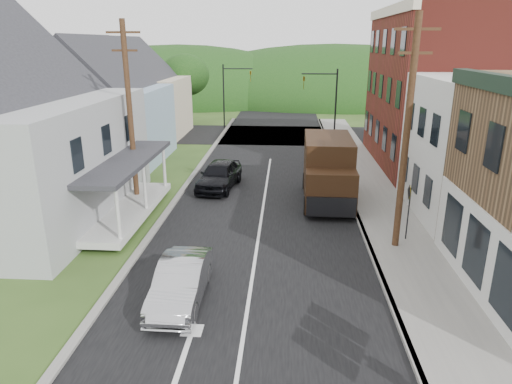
% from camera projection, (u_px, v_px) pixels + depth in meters
% --- Properties ---
extents(ground, '(120.00, 120.00, 0.00)m').
position_uv_depth(ground, '(251.00, 287.00, 15.57)').
color(ground, '#2D4719').
rests_on(ground, ground).
extents(road, '(9.00, 90.00, 0.02)m').
position_uv_depth(road, '(265.00, 195.00, 25.05)').
color(road, black).
rests_on(road, ground).
extents(cross_road, '(60.00, 9.00, 0.02)m').
position_uv_depth(cross_road, '(274.00, 135.00, 41.17)').
color(cross_road, black).
rests_on(cross_road, ground).
extents(sidewalk_right, '(2.80, 55.00, 0.15)m').
position_uv_depth(sidewalk_right, '(381.00, 208.00, 22.76)').
color(sidewalk_right, slate).
rests_on(sidewalk_right, ground).
extents(curb_right, '(0.20, 55.00, 0.15)m').
position_uv_depth(curb_right, '(354.00, 208.00, 22.84)').
color(curb_right, slate).
rests_on(curb_right, ground).
extents(curb_left, '(0.30, 55.00, 0.12)m').
position_uv_depth(curb_left, '(173.00, 204.00, 23.44)').
color(curb_left, slate).
rests_on(curb_left, ground).
extents(storefront_white, '(8.00, 7.00, 6.50)m').
position_uv_depth(storefront_white, '(508.00, 150.00, 20.94)').
color(storefront_white, silver).
rests_on(storefront_white, ground).
extents(storefront_red, '(8.00, 12.00, 10.00)m').
position_uv_depth(storefront_red, '(445.00, 91.00, 29.40)').
color(storefront_red, maroon).
rests_on(storefront_red, ground).
extents(house_blue, '(7.14, 8.16, 7.28)m').
position_uv_depth(house_blue, '(110.00, 108.00, 31.24)').
color(house_blue, '#92B1C7').
rests_on(house_blue, ground).
extents(house_cream, '(7.14, 8.16, 7.28)m').
position_uv_depth(house_cream, '(143.00, 94.00, 39.80)').
color(house_cream, beige).
rests_on(house_cream, ground).
extents(utility_pole_right, '(1.60, 0.26, 9.00)m').
position_uv_depth(utility_pole_right, '(406.00, 135.00, 17.08)').
color(utility_pole_right, '#472D19').
rests_on(utility_pole_right, ground).
extents(utility_pole_left, '(1.60, 0.26, 9.00)m').
position_uv_depth(utility_pole_left, '(130.00, 114.00, 22.12)').
color(utility_pole_left, '#472D19').
rests_on(utility_pole_left, ground).
extents(traffic_signal_right, '(2.87, 0.20, 6.00)m').
position_uv_depth(traffic_signal_right, '(327.00, 98.00, 36.40)').
color(traffic_signal_right, black).
rests_on(traffic_signal_right, ground).
extents(traffic_signal_left, '(2.87, 0.20, 6.00)m').
position_uv_depth(traffic_signal_left, '(231.00, 89.00, 43.58)').
color(traffic_signal_left, black).
rests_on(traffic_signal_left, ground).
extents(tree_left_c, '(5.80, 5.80, 8.41)m').
position_uv_depth(tree_left_c, '(17.00, 71.00, 33.89)').
color(tree_left_c, '#382616').
rests_on(tree_left_c, ground).
extents(tree_left_d, '(4.80, 4.80, 6.94)m').
position_uv_depth(tree_left_d, '(185.00, 75.00, 44.95)').
color(tree_left_d, '#382616').
rests_on(tree_left_d, ground).
extents(forested_ridge, '(90.00, 30.00, 16.00)m').
position_uv_depth(forested_ridge, '(280.00, 99.00, 67.70)').
color(forested_ridge, black).
rests_on(forested_ridge, ground).
extents(silver_sedan, '(1.46, 4.13, 1.36)m').
position_uv_depth(silver_sedan, '(181.00, 282.00, 14.54)').
color(silver_sedan, '#AAAAAF').
rests_on(silver_sedan, ground).
extents(dark_sedan, '(2.45, 4.82, 1.57)m').
position_uv_depth(dark_sedan, '(219.00, 175.00, 25.89)').
color(dark_sedan, black).
rests_on(dark_sedan, ground).
extents(delivery_van, '(2.56, 5.96, 3.31)m').
position_uv_depth(delivery_van, '(328.00, 171.00, 23.47)').
color(delivery_van, black).
rests_on(delivery_van, ground).
extents(warning_sign, '(0.12, 0.66, 2.38)m').
position_uv_depth(warning_sign, '(409.00, 204.00, 18.58)').
color(warning_sign, black).
rests_on(warning_sign, sidewalk_right).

